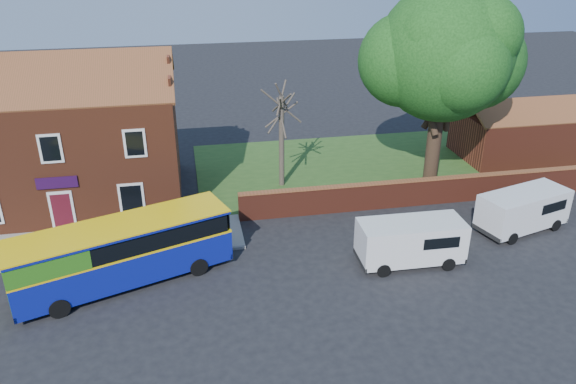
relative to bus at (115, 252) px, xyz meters
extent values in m
plane|color=black|center=(3.86, -2.00, -1.64)|extent=(120.00, 120.00, 0.00)
cube|color=gray|center=(-3.14, 3.75, -1.58)|extent=(18.00, 3.50, 0.12)
cube|color=slate|center=(-3.14, 2.00, -1.57)|extent=(18.00, 0.15, 0.14)
cube|color=#426B28|center=(16.86, 11.00, -1.62)|extent=(26.00, 12.00, 0.04)
cube|color=brown|center=(-3.14, 9.50, 1.61)|extent=(12.00, 8.00, 6.50)
cube|color=brown|center=(-3.14, 7.50, 5.86)|extent=(12.30, 4.08, 2.16)
cube|color=brown|center=(-3.14, 11.50, 5.86)|extent=(12.30, 4.08, 2.16)
cube|color=black|center=(-3.14, 5.47, 2.96)|extent=(1.10, 0.06, 1.50)
cube|color=#4C0F19|center=(-3.14, 5.45, -0.54)|extent=(0.95, 0.04, 2.10)
cube|color=silver|center=(-3.14, 5.47, -0.49)|extent=(1.20, 0.06, 2.30)
cube|color=#290B33|center=(-3.14, 5.44, 1.16)|extent=(2.00, 0.06, 0.60)
cube|color=maroon|center=(16.86, 5.00, -0.89)|extent=(22.00, 0.30, 1.50)
cube|color=brown|center=(16.86, 5.00, -0.09)|extent=(22.00, 0.38, 0.10)
cube|color=maroon|center=(25.86, 11.00, -0.14)|extent=(8.00, 5.00, 3.00)
cube|color=brown|center=(25.86, 9.75, 1.91)|extent=(8.20, 2.56, 1.24)
cube|color=brown|center=(25.86, 12.25, 1.91)|extent=(8.20, 2.56, 1.24)
cube|color=#0D1993|center=(0.28, 0.10, -0.56)|extent=(9.64, 5.40, 1.49)
cube|color=yellow|center=(0.28, 0.10, 0.19)|extent=(9.66, 5.42, 0.10)
cube|color=black|center=(0.28, 0.10, 0.63)|extent=(9.29, 5.29, 0.75)
cube|color=#337D1B|center=(-2.63, -0.95, 0.63)|extent=(3.82, 3.33, 0.80)
cube|color=#0D1993|center=(0.28, 0.10, 1.13)|extent=(9.64, 5.40, 0.14)
cube|color=yellow|center=(0.28, 0.10, 1.21)|extent=(9.69, 5.45, 0.06)
cylinder|color=black|center=(-2.17, -1.95, -1.22)|extent=(0.89, 0.55, 0.85)
cylinder|color=black|center=(-2.92, 0.11, -1.22)|extent=(0.89, 0.55, 0.85)
cylinder|color=black|center=(3.48, 0.09, -1.22)|extent=(0.89, 0.55, 0.85)
cylinder|color=black|center=(2.74, 2.15, -1.22)|extent=(0.89, 0.55, 0.85)
cube|color=white|center=(13.27, -0.74, -0.42)|extent=(4.90, 2.04, 1.85)
cube|color=black|center=(15.45, -0.78, -0.13)|extent=(0.11, 1.65, 0.73)
cube|color=black|center=(15.65, -0.79, -1.25)|extent=(0.14, 1.95, 0.23)
cylinder|color=black|center=(11.69, -1.62, -1.32)|extent=(0.65, 0.23, 0.64)
cylinder|color=black|center=(11.73, 0.20, -1.32)|extent=(0.65, 0.23, 0.64)
cylinder|color=black|center=(14.80, -1.68, -1.32)|extent=(0.65, 0.23, 0.64)
cylinder|color=black|center=(14.84, 0.14, -1.32)|extent=(0.65, 0.23, 0.64)
cube|color=white|center=(20.22, 1.24, -0.43)|extent=(5.17, 3.18, 1.83)
cube|color=black|center=(22.31, 1.84, -0.14)|extent=(0.53, 1.60, 0.72)
cube|color=black|center=(22.50, 1.89, -1.25)|extent=(0.63, 1.88, 0.23)
cylinder|color=black|center=(18.98, -0.06, -1.32)|extent=(0.67, 0.39, 0.64)
cylinder|color=black|center=(18.48, 1.68, -1.32)|extent=(0.67, 0.39, 0.64)
cylinder|color=black|center=(21.95, 0.79, -1.32)|extent=(0.67, 0.39, 0.64)
cylinder|color=black|center=(21.45, 2.53, -1.32)|extent=(0.67, 0.39, 0.64)
cylinder|color=black|center=(17.96, 7.60, 0.82)|extent=(0.85, 0.85, 4.91)
sphere|color=#2C7424|center=(17.96, 7.60, 6.37)|extent=(7.68, 7.68, 7.68)
sphere|color=#2C7424|center=(20.21, 8.03, 5.73)|extent=(5.55, 5.55, 5.55)
sphere|color=#2C7424|center=(15.94, 8.24, 5.94)|extent=(5.34, 5.34, 5.34)
cylinder|color=#4C4238|center=(8.97, 9.13, 1.17)|extent=(0.32, 0.32, 5.61)
cylinder|color=#4C4238|center=(8.97, 9.13, 3.17)|extent=(0.33, 2.74, 2.20)
cylinder|color=#4C4238|center=(8.97, 9.13, 2.97)|extent=(1.43, 2.02, 2.02)
cylinder|color=#4C4238|center=(8.97, 9.13, 3.37)|extent=(2.30, 1.05, 2.24)
camera|label=1|loc=(3.43, -21.88, 12.62)|focal=35.00mm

